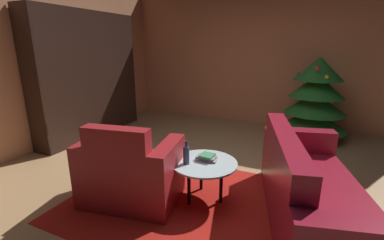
{
  "coord_description": "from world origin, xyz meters",
  "views": [
    {
      "loc": [
        1.03,
        -2.74,
        1.63
      ],
      "look_at": [
        -0.14,
        -0.19,
        0.83
      ],
      "focal_mm": 24.86,
      "sensor_mm": 36.0,
      "label": 1
    }
  ],
  "objects_px": {
    "couch_red": "(310,194)",
    "bottle_on_table": "(186,155)",
    "book_stack_on_table": "(207,157)",
    "bookshelf_unit": "(94,76)",
    "armchair_red": "(131,174)",
    "decorated_tree": "(315,99)",
    "coffee_table": "(204,166)"
  },
  "relations": [
    {
      "from": "couch_red",
      "to": "bottle_on_table",
      "type": "height_order",
      "value": "couch_red"
    },
    {
      "from": "couch_red",
      "to": "book_stack_on_table",
      "type": "distance_m",
      "value": 1.05
    },
    {
      "from": "bookshelf_unit",
      "to": "couch_red",
      "type": "bearing_deg",
      "value": -18.5
    },
    {
      "from": "armchair_red",
      "to": "couch_red",
      "type": "relative_size",
      "value": 0.52
    },
    {
      "from": "book_stack_on_table",
      "to": "bottle_on_table",
      "type": "bearing_deg",
      "value": -132.66
    },
    {
      "from": "bookshelf_unit",
      "to": "decorated_tree",
      "type": "bearing_deg",
      "value": 19.83
    },
    {
      "from": "bookshelf_unit",
      "to": "coffee_table",
      "type": "bearing_deg",
      "value": -25.64
    },
    {
      "from": "couch_red",
      "to": "decorated_tree",
      "type": "relative_size",
      "value": 1.45
    },
    {
      "from": "armchair_red",
      "to": "couch_red",
      "type": "distance_m",
      "value": 1.78
    },
    {
      "from": "bookshelf_unit",
      "to": "bottle_on_table",
      "type": "height_order",
      "value": "bookshelf_unit"
    },
    {
      "from": "bookshelf_unit",
      "to": "book_stack_on_table",
      "type": "bearing_deg",
      "value": -24.59
    },
    {
      "from": "couch_red",
      "to": "bookshelf_unit",
      "type": "bearing_deg",
      "value": 161.5
    },
    {
      "from": "couch_red",
      "to": "bottle_on_table",
      "type": "bearing_deg",
      "value": -172.46
    },
    {
      "from": "armchair_red",
      "to": "decorated_tree",
      "type": "height_order",
      "value": "decorated_tree"
    },
    {
      "from": "bottle_on_table",
      "to": "bookshelf_unit",
      "type": "bearing_deg",
      "value": 151.01
    },
    {
      "from": "couch_red",
      "to": "coffee_table",
      "type": "distance_m",
      "value": 1.05
    },
    {
      "from": "bookshelf_unit",
      "to": "armchair_red",
      "type": "xyz_separation_m",
      "value": [
        2.01,
        -1.65,
        -0.75
      ]
    },
    {
      "from": "bookshelf_unit",
      "to": "armchair_red",
      "type": "distance_m",
      "value": 2.71
    },
    {
      "from": "bookshelf_unit",
      "to": "coffee_table",
      "type": "height_order",
      "value": "bookshelf_unit"
    },
    {
      "from": "coffee_table",
      "to": "armchair_red",
      "type": "bearing_deg",
      "value": -152.61
    },
    {
      "from": "coffee_table",
      "to": "decorated_tree",
      "type": "bearing_deg",
      "value": 69.06
    },
    {
      "from": "armchair_red",
      "to": "bottle_on_table",
      "type": "relative_size",
      "value": 4.34
    },
    {
      "from": "bookshelf_unit",
      "to": "coffee_table",
      "type": "xyz_separation_m",
      "value": [
        2.7,
        -1.3,
        -0.67
      ]
    },
    {
      "from": "bookshelf_unit",
      "to": "couch_red",
      "type": "distance_m",
      "value": 4.02
    },
    {
      "from": "bottle_on_table",
      "to": "decorated_tree",
      "type": "relative_size",
      "value": 0.18
    },
    {
      "from": "coffee_table",
      "to": "decorated_tree",
      "type": "relative_size",
      "value": 0.49
    },
    {
      "from": "armchair_red",
      "to": "coffee_table",
      "type": "bearing_deg",
      "value": 27.39
    },
    {
      "from": "bottle_on_table",
      "to": "decorated_tree",
      "type": "bearing_deg",
      "value": 67.07
    },
    {
      "from": "decorated_tree",
      "to": "book_stack_on_table",
      "type": "bearing_deg",
      "value": -111.29
    },
    {
      "from": "bookshelf_unit",
      "to": "book_stack_on_table",
      "type": "relative_size",
      "value": 9.47
    },
    {
      "from": "bookshelf_unit",
      "to": "armchair_red",
      "type": "relative_size",
      "value": 2.01
    },
    {
      "from": "couch_red",
      "to": "decorated_tree",
      "type": "distance_m",
      "value": 2.62
    }
  ]
}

